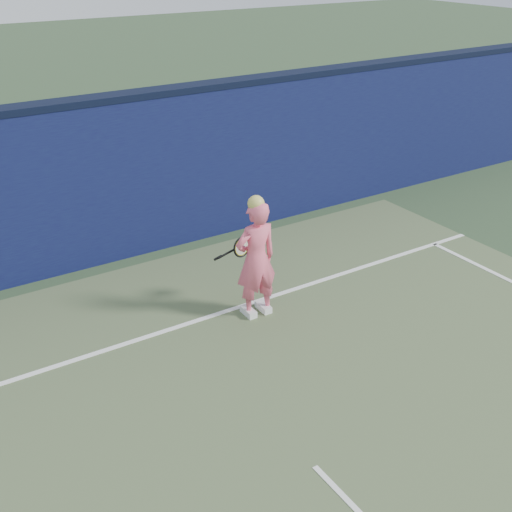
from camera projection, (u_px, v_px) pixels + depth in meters
backstop_wall at (103, 184)px, 9.90m from camera, size 24.00×0.40×2.50m
wall_cap at (94, 100)px, 9.32m from camera, size 24.00×0.42×0.10m
player at (256, 259)px, 8.52m from camera, size 0.61×0.41×1.74m
racket at (240, 248)px, 8.86m from camera, size 0.57×0.13×0.30m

